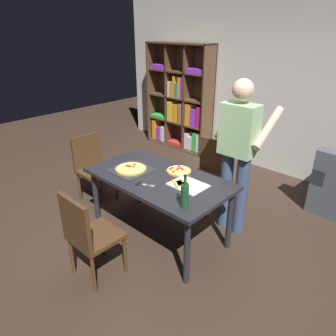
{
  "coord_description": "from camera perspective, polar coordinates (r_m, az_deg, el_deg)",
  "views": [
    {
      "loc": [
        2.1,
        -2.09,
        2.21
      ],
      "look_at": [
        0.0,
        0.15,
        0.8
      ],
      "focal_mm": 33.14,
      "sensor_mm": 36.0,
      "label": 1
    }
  ],
  "objects": [
    {
      "name": "ground_plane",
      "position": [
        3.7,
        -1.62,
        -12.05
      ],
      "size": [
        12.0,
        12.0,
        0.0
      ],
      "primitive_type": "plane",
      "color": "#38281E"
    },
    {
      "name": "back_wall",
      "position": [
        5.2,
        19.41,
        14.37
      ],
      "size": [
        6.4,
        0.1,
        2.8
      ],
      "primitive_type": "cube",
      "color": "silver",
      "rests_on": "ground_plane"
    },
    {
      "name": "dining_table",
      "position": [
        3.34,
        -1.76,
        -2.81
      ],
      "size": [
        1.57,
        0.86,
        0.75
      ],
      "color": "#232328",
      "rests_on": "ground_plane"
    },
    {
      "name": "chair_near_camera",
      "position": [
        2.95,
        -14.61,
        -11.48
      ],
      "size": [
        0.42,
        0.42,
        0.9
      ],
      "color": "#472D19",
      "rests_on": "ground_plane"
    },
    {
      "name": "chair_far_side",
      "position": [
        4.04,
        7.44,
        -0.4
      ],
      "size": [
        0.42,
        0.42,
        0.9
      ],
      "color": "#472D19",
      "rests_on": "ground_plane"
    },
    {
      "name": "chair_left_end",
      "position": [
        4.32,
        -13.79,
        0.73
      ],
      "size": [
        0.42,
        0.42,
        0.9
      ],
      "color": "#472D19",
      "rests_on": "ground_plane"
    },
    {
      "name": "bookshelf",
      "position": [
        6.05,
        2.39,
        11.7
      ],
      "size": [
        1.4,
        0.35,
        1.95
      ],
      "color": "#513823",
      "rests_on": "ground_plane"
    },
    {
      "name": "person_serving_pizza",
      "position": [
        3.43,
        12.73,
        3.31
      ],
      "size": [
        0.55,
        0.54,
        1.75
      ],
      "color": "#38476B",
      "rests_on": "ground_plane"
    },
    {
      "name": "pepperoni_pizza_on_tray",
      "position": [
        3.46,
        -6.83,
        -0.2
      ],
      "size": [
        0.4,
        0.4,
        0.04
      ],
      "color": "#2D2D33",
      "rests_on": "dining_table"
    },
    {
      "name": "pizza_slices_on_towel",
      "position": [
        3.12,
        3.12,
        -3.05
      ],
      "size": [
        0.36,
        0.28,
        0.03
      ],
      "color": "white",
      "rests_on": "dining_table"
    },
    {
      "name": "wine_bottle",
      "position": [
        2.71,
        3.11,
        -5.04
      ],
      "size": [
        0.07,
        0.07,
        0.32
      ],
      "color": "#194723",
      "rests_on": "dining_table"
    },
    {
      "name": "kitchen_scissors",
      "position": [
        3.15,
        -4.8,
        -2.98
      ],
      "size": [
        0.2,
        0.13,
        0.01
      ],
      "color": "silver",
      "rests_on": "dining_table"
    },
    {
      "name": "second_pizza_plain",
      "position": [
        3.41,
        1.99,
        -0.49
      ],
      "size": [
        0.27,
        0.27,
        0.03
      ],
      "color": "tan",
      "rests_on": "dining_table"
    }
  ]
}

